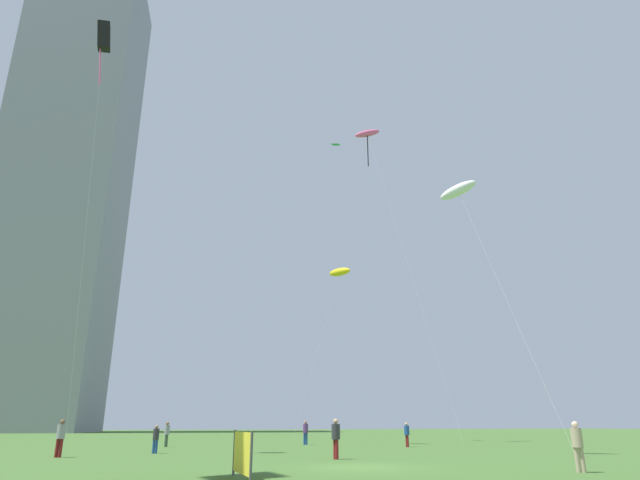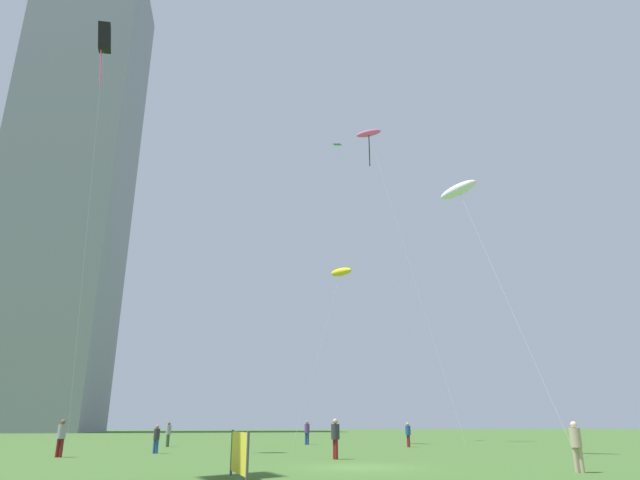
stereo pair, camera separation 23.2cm
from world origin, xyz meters
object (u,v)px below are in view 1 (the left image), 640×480
person_standing_5 (167,432)px  event_banner (242,453)px  person_standing_6 (577,443)px  person_standing_0 (306,431)px  person_standing_4 (156,437)px  kite_flying_2 (339,151)px  person_standing_2 (336,436)px  kite_flying_3 (340,272)px  kite_flying_1 (458,190)px  person_standing_1 (407,433)px  distant_highrise_0 (69,178)px  kite_flying_4 (367,134)px  person_standing_3 (61,435)px  kite_flying_5 (104,38)px

person_standing_5 → event_banner: 25.81m
person_standing_6 → person_standing_0: bearing=125.9°
person_standing_4 → kite_flying_2: (17.40, 16.99, 29.68)m
person_standing_2 → kite_flying_3: kite_flying_3 is taller
kite_flying_1 → kite_flying_3: size_ratio=1.07×
person_standing_2 → person_standing_1: bearing=-46.6°
person_standing_5 → distant_highrise_0: size_ratio=0.02×
person_standing_5 → kite_flying_4: size_ratio=0.05×
person_standing_6 → kite_flying_4: bearing=111.8°
person_standing_5 → person_standing_3: bearing=3.5°
person_standing_0 → person_standing_4: size_ratio=1.19×
kite_flying_5 → person_standing_3: bearing=-60.4°
person_standing_6 → kite_flying_3: kite_flying_3 is taller
kite_flying_1 → distant_highrise_0: (-38.15, 96.08, 38.54)m
person_standing_0 → kite_flying_3: kite_flying_3 is taller
kite_flying_2 → event_banner: (-15.24, -33.35, -29.83)m
person_standing_2 → distant_highrise_0: 114.37m
person_standing_2 → kite_flying_2: 39.82m
person_standing_4 → person_standing_6: 22.37m
kite_flying_1 → distant_highrise_0: size_ratio=0.15×
person_standing_5 → distant_highrise_0: (-22.51, 79.48, 52.98)m
kite_flying_3 → kite_flying_4: size_ratio=0.47×
kite_flying_2 → person_standing_4: bearing=-135.7°
person_standing_0 → distant_highrise_0: size_ratio=0.02×
person_standing_5 → kite_flying_3: kite_flying_3 is taller
distant_highrise_0 → person_standing_1: bearing=-57.6°
kite_flying_2 → kite_flying_5: size_ratio=1.14×
person_standing_1 → kite_flying_2: kite_flying_2 is taller
kite_flying_4 → kite_flying_5: size_ratio=1.15×
person_standing_6 → kite_flying_3: (1.11, 27.88, 13.59)m
person_standing_1 → distant_highrise_0: bearing=-155.2°
person_standing_1 → person_standing_3: person_standing_3 is taller
person_standing_6 → kite_flying_1: size_ratio=0.10×
person_standing_1 → person_standing_5: (-16.63, 5.70, 0.02)m
kite_flying_3 → event_banner: 32.65m
person_standing_2 → kite_flying_2: (9.30, 25.06, 29.51)m
kite_flying_2 → event_banner: 47.27m
person_standing_4 → kite_flying_4: size_ratio=0.05×
kite_flying_2 → kite_flying_4: (2.00, -3.63, 0.51)m
person_standing_4 → kite_flying_3: kite_flying_3 is taller
person_standing_3 → event_banner: 15.52m
person_standing_4 → person_standing_6: (13.85, -17.57, 0.09)m
kite_flying_3 → person_standing_0: bearing=177.9°
person_standing_6 → kite_flying_4: size_ratio=0.05×
kite_flying_2 → kite_flying_3: kite_flying_2 is taller
kite_flying_2 → event_banner: size_ratio=11.20×
person_standing_4 → person_standing_5: 9.47m
person_standing_5 → kite_flying_2: kite_flying_2 is taller
person_standing_0 → person_standing_3: person_standing_0 is taller
person_standing_4 → kite_flying_5: size_ratio=0.06×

